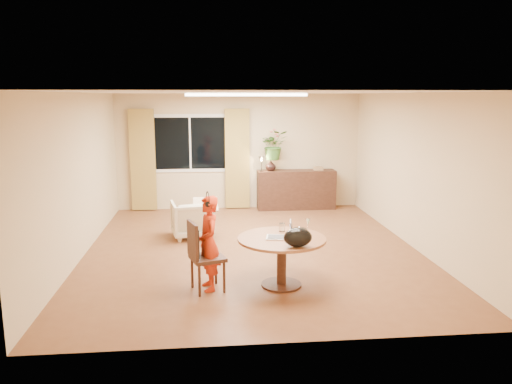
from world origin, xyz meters
TOP-DOWN VIEW (x-y plane):
  - floor at (0.00, 0.00)m, footprint 6.50×6.50m
  - ceiling at (0.00, 0.00)m, footprint 6.50×6.50m
  - wall_back at (0.00, 3.25)m, footprint 5.50×0.00m
  - wall_left at (-2.75, 0.00)m, footprint 0.00×6.50m
  - wall_right at (2.75, 0.00)m, footprint 0.00×6.50m
  - window at (-1.10, 3.23)m, footprint 1.70×0.03m
  - curtain_left at (-2.15, 3.15)m, footprint 0.55×0.08m
  - curtain_right at (-0.05, 3.15)m, footprint 0.55×0.08m
  - ceiling_panel at (0.00, 1.20)m, footprint 2.20×0.35m
  - dining_table at (0.25, -1.65)m, footprint 1.19×1.19m
  - dining_chair at (-0.75, -1.71)m, footprint 0.56×0.53m
  - child at (-0.73, -1.66)m, footprint 0.52×0.39m
  - laptop at (0.22, -1.66)m, footprint 0.41×0.31m
  - tumbler at (0.30, -1.34)m, footprint 0.09×0.09m
  - wine_glass at (0.64, -1.48)m, footprint 0.09×0.09m
  - pot_lid at (0.55, -1.30)m, footprint 0.26×0.26m
  - handbag at (0.39, -2.07)m, footprint 0.39×0.26m
  - armchair at (-1.02, 0.90)m, footprint 0.83×0.85m
  - throw at (-0.77, 0.90)m, footprint 0.46×0.56m
  - sideboard at (1.28, 3.01)m, footprint 1.77×0.43m
  - vase at (0.69, 3.01)m, footprint 0.29×0.29m
  - bouquet at (0.76, 3.01)m, footprint 0.65×0.58m
  - book_stack at (1.79, 3.01)m, footprint 0.22×0.17m
  - desk_lamp at (0.48, 2.96)m, footprint 0.18×0.18m

SIDE VIEW (x-z plane):
  - floor at x=0.00m, z-range 0.00..0.00m
  - armchair at x=-1.02m, z-range 0.00..0.67m
  - sideboard at x=1.28m, z-range 0.00..0.88m
  - dining_chair at x=-0.75m, z-range 0.00..0.95m
  - dining_table at x=0.25m, z-range 0.19..0.87m
  - child at x=-0.73m, z-range 0.00..1.27m
  - throw at x=-0.77m, z-range 0.67..0.70m
  - pot_lid at x=0.55m, z-range 0.68..0.71m
  - tumbler at x=0.30m, z-range 0.68..0.80m
  - wine_glass at x=0.64m, z-range 0.68..0.89m
  - handbag at x=0.39m, z-range 0.68..0.92m
  - laptop at x=0.22m, z-range 0.68..0.93m
  - book_stack at x=1.79m, z-range 0.88..0.97m
  - vase at x=0.69m, z-range 0.88..1.13m
  - desk_lamp at x=0.48m, z-range 0.88..1.23m
  - curtain_left at x=-2.15m, z-range 0.02..2.27m
  - curtain_right at x=-0.05m, z-range 0.02..2.27m
  - wall_back at x=0.00m, z-range -1.45..4.05m
  - wall_left at x=-2.75m, z-range -1.95..4.55m
  - wall_right at x=2.75m, z-range -1.95..4.55m
  - bouquet at x=0.76m, z-range 1.13..1.79m
  - window at x=-1.10m, z-range 0.85..2.15m
  - ceiling_panel at x=0.00m, z-range 2.54..2.59m
  - ceiling at x=0.00m, z-range 2.60..2.60m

